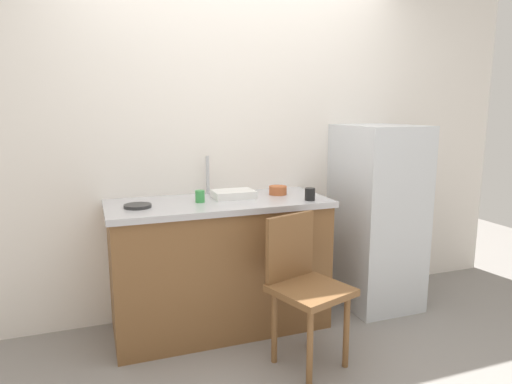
{
  "coord_description": "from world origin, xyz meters",
  "views": [
    {
      "loc": [
        -1.01,
        -2.27,
        1.52
      ],
      "look_at": [
        0.04,
        0.6,
        0.95
      ],
      "focal_mm": 32.17,
      "sensor_mm": 36.0,
      "label": 1
    }
  ],
  "objects_px": {
    "hotplate": "(138,206)",
    "cup_green": "(200,196)",
    "refrigerator": "(376,216)",
    "chair": "(304,282)",
    "dish_tray": "(233,194)",
    "terracotta_bowl": "(278,190)",
    "cup_black": "(310,194)"
  },
  "relations": [
    {
      "from": "cup_black",
      "to": "terracotta_bowl",
      "type": "bearing_deg",
      "value": 114.57
    },
    {
      "from": "refrigerator",
      "to": "chair",
      "type": "bearing_deg",
      "value": -146.92
    },
    {
      "from": "dish_tray",
      "to": "hotplate",
      "type": "xyz_separation_m",
      "value": [
        -0.66,
        -0.1,
        -0.02
      ]
    },
    {
      "from": "chair",
      "to": "cup_black",
      "type": "distance_m",
      "value": 0.64
    },
    {
      "from": "chair",
      "to": "cup_green",
      "type": "distance_m",
      "value": 0.88
    },
    {
      "from": "cup_black",
      "to": "cup_green",
      "type": "distance_m",
      "value": 0.73
    },
    {
      "from": "refrigerator",
      "to": "dish_tray",
      "type": "height_order",
      "value": "refrigerator"
    },
    {
      "from": "hotplate",
      "to": "cup_black",
      "type": "bearing_deg",
      "value": -8.55
    },
    {
      "from": "chair",
      "to": "cup_black",
      "type": "xyz_separation_m",
      "value": [
        0.23,
        0.39,
        0.45
      ]
    },
    {
      "from": "refrigerator",
      "to": "terracotta_bowl",
      "type": "bearing_deg",
      "value": 174.8
    },
    {
      "from": "refrigerator",
      "to": "terracotta_bowl",
      "type": "xyz_separation_m",
      "value": [
        -0.79,
        0.07,
        0.24
      ]
    },
    {
      "from": "refrigerator",
      "to": "hotplate",
      "type": "distance_m",
      "value": 1.8
    },
    {
      "from": "hotplate",
      "to": "cup_black",
      "type": "distance_m",
      "value": 1.13
    },
    {
      "from": "hotplate",
      "to": "cup_green",
      "type": "xyz_separation_m",
      "value": [
        0.4,
        0.02,
        0.03
      ]
    },
    {
      "from": "chair",
      "to": "cup_green",
      "type": "height_order",
      "value": "cup_green"
    },
    {
      "from": "terracotta_bowl",
      "to": "hotplate",
      "type": "height_order",
      "value": "terracotta_bowl"
    },
    {
      "from": "chair",
      "to": "dish_tray",
      "type": "height_order",
      "value": "dish_tray"
    },
    {
      "from": "hotplate",
      "to": "cup_green",
      "type": "height_order",
      "value": "cup_green"
    },
    {
      "from": "dish_tray",
      "to": "terracotta_bowl",
      "type": "bearing_deg",
      "value": -0.41
    },
    {
      "from": "dish_tray",
      "to": "hotplate",
      "type": "relative_size",
      "value": 1.65
    },
    {
      "from": "terracotta_bowl",
      "to": "hotplate",
      "type": "distance_m",
      "value": 1.0
    },
    {
      "from": "dish_tray",
      "to": "cup_black",
      "type": "distance_m",
      "value": 0.53
    },
    {
      "from": "dish_tray",
      "to": "hotplate",
      "type": "height_order",
      "value": "dish_tray"
    },
    {
      "from": "dish_tray",
      "to": "hotplate",
      "type": "bearing_deg",
      "value": -171.28
    },
    {
      "from": "refrigerator",
      "to": "chair",
      "type": "relative_size",
      "value": 1.56
    },
    {
      "from": "chair",
      "to": "hotplate",
      "type": "height_order",
      "value": "hotplate"
    },
    {
      "from": "refrigerator",
      "to": "cup_black",
      "type": "distance_m",
      "value": 0.74
    },
    {
      "from": "cup_black",
      "to": "cup_green",
      "type": "bearing_deg",
      "value": 165.03
    },
    {
      "from": "dish_tray",
      "to": "hotplate",
      "type": "distance_m",
      "value": 0.67
    },
    {
      "from": "refrigerator",
      "to": "terracotta_bowl",
      "type": "relative_size",
      "value": 11.04
    },
    {
      "from": "refrigerator",
      "to": "cup_black",
      "type": "bearing_deg",
      "value": -163.99
    },
    {
      "from": "chair",
      "to": "dish_tray",
      "type": "distance_m",
      "value": 0.82
    }
  ]
}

